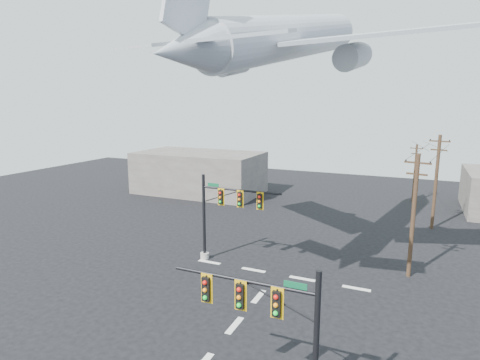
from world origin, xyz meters
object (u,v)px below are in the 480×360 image
at_px(signal_mast_near, 277,334).
at_px(utility_pole_b, 436,180).
at_px(airliner, 289,39).
at_px(utility_pole_c, 415,172).
at_px(utility_pole_a, 413,214).
at_px(signal_mast_far, 222,214).

height_order(signal_mast_near, utility_pole_b, utility_pole_b).
bearing_deg(signal_mast_near, airliner, 106.51).
height_order(signal_mast_near, airliner, airliner).
bearing_deg(signal_mast_near, utility_pole_b, 77.95).
height_order(utility_pole_c, airliner, airliner).
distance_m(utility_pole_c, airliner, 32.43).
bearing_deg(utility_pole_a, utility_pole_c, 104.55).
relative_size(utility_pole_a, airliner, 0.33).
xyz_separation_m(signal_mast_far, utility_pole_a, (14.38, 3.29, 0.80)).
xyz_separation_m(utility_pole_a, utility_pole_b, (1.94, 13.98, 0.25)).
relative_size(utility_pole_b, airliner, 0.35).
bearing_deg(signal_mast_far, utility_pole_c, 63.86).
relative_size(signal_mast_near, utility_pole_b, 0.69).
relative_size(signal_mast_near, signal_mast_far, 0.94).
xyz_separation_m(signal_mast_near, signal_mast_far, (-9.60, 14.26, 0.25)).
bearing_deg(utility_pole_b, signal_mast_near, -86.99).
xyz_separation_m(utility_pole_a, utility_pole_c, (-0.15, 25.73, -0.88)).
height_order(utility_pole_a, utility_pole_b, utility_pole_b).
bearing_deg(utility_pole_b, signal_mast_far, -118.34).
bearing_deg(utility_pole_c, utility_pole_b, -78.54).
bearing_deg(signal_mast_far, airliner, 12.11).
xyz_separation_m(signal_mast_near, utility_pole_b, (6.73, 31.53, 1.30)).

